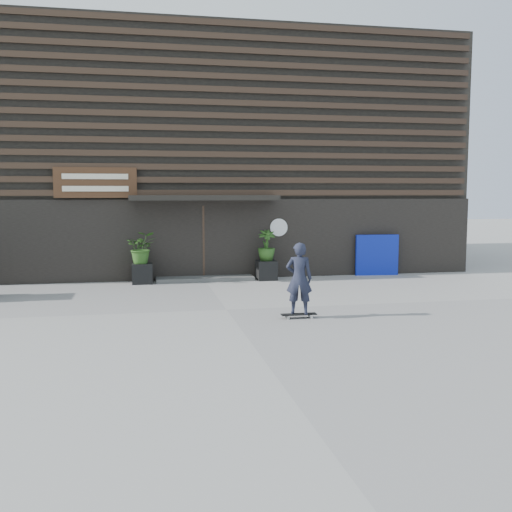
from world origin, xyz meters
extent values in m
plane|color=gray|center=(0.00, 0.00, 0.00)|extent=(80.00, 80.00, 0.00)
cube|color=#484846|center=(0.00, 4.60, 0.06)|extent=(3.00, 0.80, 0.12)
cube|color=black|center=(-1.90, 4.40, 0.30)|extent=(0.60, 0.60, 0.60)
imported|color=#2D591E|center=(-1.90, 4.40, 1.08)|extent=(0.86, 0.75, 0.96)
cube|color=black|center=(1.90, 4.40, 0.30)|extent=(0.60, 0.60, 0.60)
imported|color=#2D591E|center=(1.90, 4.40, 1.08)|extent=(0.54, 0.54, 0.96)
cube|color=#0C1A9F|center=(5.67, 4.70, 0.67)|extent=(1.43, 0.22, 1.33)
cube|color=black|center=(0.00, 10.00, 4.00)|extent=(18.00, 10.00, 8.00)
cube|color=black|center=(0.00, 4.94, 1.25)|extent=(18.00, 0.12, 2.50)
cube|color=#38281E|center=(0.00, 4.88, 2.70)|extent=(17.60, 0.08, 0.18)
cube|color=#38281E|center=(0.00, 4.88, 3.09)|extent=(17.60, 0.08, 0.18)
cube|color=#38281E|center=(0.00, 4.88, 3.48)|extent=(17.60, 0.08, 0.18)
cube|color=#38281E|center=(0.00, 4.88, 3.88)|extent=(17.60, 0.08, 0.18)
cube|color=#38281E|center=(0.00, 4.88, 4.27)|extent=(17.60, 0.08, 0.18)
cube|color=#38281E|center=(0.00, 4.88, 4.66)|extent=(17.60, 0.08, 0.18)
cube|color=#38281E|center=(0.00, 4.88, 5.05)|extent=(17.60, 0.08, 0.18)
cube|color=#38281E|center=(0.00, 4.88, 5.45)|extent=(17.60, 0.08, 0.18)
cube|color=#38281E|center=(0.00, 4.88, 5.84)|extent=(17.60, 0.08, 0.18)
cube|color=#38281E|center=(0.00, 4.88, 6.23)|extent=(17.60, 0.08, 0.18)
cube|color=#38281E|center=(0.00, 4.88, 6.62)|extent=(17.60, 0.08, 0.18)
cube|color=#38281E|center=(0.00, 4.88, 7.02)|extent=(17.60, 0.08, 0.18)
cube|color=#38281E|center=(0.00, 4.88, 7.41)|extent=(17.60, 0.08, 0.18)
cube|color=#38281E|center=(0.00, 4.88, 7.80)|extent=(17.60, 0.08, 0.18)
cube|color=black|center=(0.00, 4.50, 2.55)|extent=(4.50, 1.00, 0.15)
cube|color=black|center=(0.00, 5.10, 1.15)|extent=(2.40, 0.30, 2.30)
cube|color=#38281E|center=(0.00, 4.92, 1.15)|extent=(0.06, 0.10, 2.30)
cube|color=#472B19|center=(-3.20, 4.80, 3.00)|extent=(2.40, 0.10, 0.90)
cube|color=beige|center=(-3.20, 4.73, 3.18)|extent=(1.90, 0.02, 0.16)
cube|color=beige|center=(-3.20, 4.73, 2.82)|extent=(1.90, 0.02, 0.16)
cylinder|color=white|center=(2.40, 4.86, 1.60)|extent=(0.56, 0.03, 0.56)
cube|color=black|center=(1.41, -1.22, 0.09)|extent=(0.78, 0.20, 0.02)
cylinder|color=#A1A09C|center=(1.15, -1.32, 0.03)|extent=(0.06, 0.03, 0.06)
cylinder|color=beige|center=(1.15, -1.12, 0.03)|extent=(0.06, 0.03, 0.06)
cylinder|color=beige|center=(1.67, -1.32, 0.03)|extent=(0.06, 0.03, 0.06)
cylinder|color=beige|center=(1.67, -1.12, 0.03)|extent=(0.06, 0.03, 0.06)
imported|color=black|center=(1.41, -1.22, 0.87)|extent=(0.65, 0.51, 1.56)
camera|label=1|loc=(-1.95, -13.41, 2.74)|focal=41.46mm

